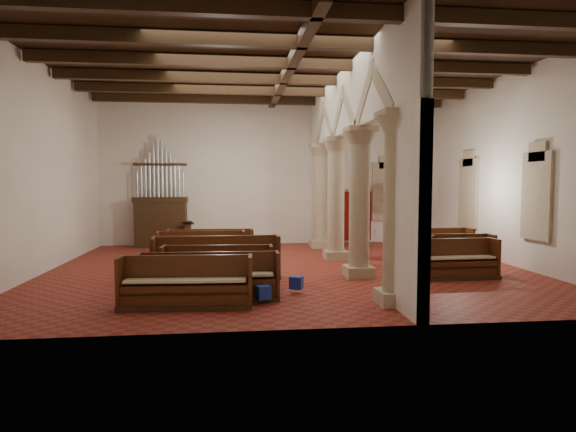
% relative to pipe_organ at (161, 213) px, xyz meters
% --- Properties ---
extents(floor, '(14.00, 14.00, 0.00)m').
position_rel_pipe_organ_xyz_m(floor, '(4.50, -5.50, -1.37)').
color(floor, maroon).
rests_on(floor, ground).
extents(ceiling, '(14.00, 14.00, 0.00)m').
position_rel_pipe_organ_xyz_m(ceiling, '(4.50, -5.50, 4.63)').
color(ceiling, '#301F10').
rests_on(ceiling, wall_back).
extents(wall_back, '(14.00, 0.02, 6.00)m').
position_rel_pipe_organ_xyz_m(wall_back, '(4.50, 0.50, 1.63)').
color(wall_back, beige).
rests_on(wall_back, floor).
extents(wall_front, '(14.00, 0.02, 6.00)m').
position_rel_pipe_organ_xyz_m(wall_front, '(4.50, -11.50, 1.63)').
color(wall_front, beige).
rests_on(wall_front, floor).
extents(wall_left, '(0.02, 12.00, 6.00)m').
position_rel_pipe_organ_xyz_m(wall_left, '(-2.50, -5.50, 1.63)').
color(wall_left, beige).
rests_on(wall_left, floor).
extents(wall_right, '(0.02, 12.00, 6.00)m').
position_rel_pipe_organ_xyz_m(wall_right, '(11.50, -5.50, 1.63)').
color(wall_right, beige).
rests_on(wall_right, floor).
extents(ceiling_beams, '(13.80, 11.80, 0.30)m').
position_rel_pipe_organ_xyz_m(ceiling_beams, '(4.50, -5.50, 4.45)').
color(ceiling_beams, '#32200F').
rests_on(ceiling_beams, wall_back).
extents(arcade, '(0.90, 11.90, 6.00)m').
position_rel_pipe_organ_xyz_m(arcade, '(6.30, -5.50, 2.19)').
color(arcade, tan).
rests_on(arcade, floor).
extents(window_right_a, '(0.03, 1.00, 2.20)m').
position_rel_pipe_organ_xyz_m(window_right_a, '(11.48, -7.00, 0.83)').
color(window_right_a, '#2D664E').
rests_on(window_right_a, wall_right).
extents(window_right_b, '(0.03, 1.00, 2.20)m').
position_rel_pipe_organ_xyz_m(window_right_b, '(11.48, -3.00, 0.83)').
color(window_right_b, '#2D664E').
rests_on(window_right_b, wall_right).
extents(window_back, '(1.00, 0.03, 2.20)m').
position_rel_pipe_organ_xyz_m(window_back, '(9.50, 0.48, 0.83)').
color(window_back, '#2D664E').
rests_on(window_back, wall_back).
extents(pipe_organ, '(2.10, 0.85, 4.40)m').
position_rel_pipe_organ_xyz_m(pipe_organ, '(0.00, 0.00, 0.00)').
color(pipe_organ, '#32200F').
rests_on(pipe_organ, floor).
extents(lectern, '(0.53, 0.55, 1.11)m').
position_rel_pipe_organ_xyz_m(lectern, '(1.12, -0.63, -0.91)').
color(lectern, '#372511').
rests_on(lectern, floor).
extents(dossal_curtain, '(1.80, 0.07, 2.17)m').
position_rel_pipe_organ_xyz_m(dossal_curtain, '(8.00, 0.42, -0.21)').
color(dossal_curtain, maroon).
rests_on(dossal_curtain, floor).
extents(processional_banner, '(0.62, 0.79, 2.75)m').
position_rel_pipe_organ_xyz_m(processional_banner, '(9.28, -1.02, -0.53)').
color(processional_banner, '#32200F').
rests_on(processional_banner, floor).
extents(hymnal_box_a, '(0.34, 0.31, 0.28)m').
position_rel_pipe_organ_xyz_m(hymnal_box_a, '(3.52, -9.62, -1.13)').
color(hymnal_box_a, navy).
rests_on(hymnal_box_a, floor).
extents(hymnal_box_b, '(0.36, 0.34, 0.29)m').
position_rel_pipe_organ_xyz_m(hymnal_box_b, '(4.35, -8.72, -1.13)').
color(hymnal_box_b, navy).
rests_on(hymnal_box_b, floor).
extents(hymnal_box_c, '(0.45, 0.41, 0.37)m').
position_rel_pipe_organ_xyz_m(hymnal_box_c, '(2.82, -6.41, -1.09)').
color(hymnal_box_c, navy).
rests_on(hymnal_box_c, floor).
extents(tube_heater_a, '(0.91, 0.35, 0.09)m').
position_rel_pipe_organ_xyz_m(tube_heater_a, '(2.20, -9.57, -1.21)').
color(tube_heater_a, silver).
rests_on(tube_heater_a, floor).
extents(tube_heater_b, '(0.91, 0.14, 0.09)m').
position_rel_pipe_organ_xyz_m(tube_heater_b, '(2.34, -8.81, -1.21)').
color(tube_heater_b, silver).
rests_on(tube_heater_b, floor).
extents(nave_pew_0, '(2.76, 0.86, 1.07)m').
position_rel_pipe_organ_xyz_m(nave_pew_0, '(1.91, -9.75, -1.02)').
color(nave_pew_0, '#32200F').
rests_on(nave_pew_0, floor).
extents(nave_pew_1, '(3.10, 0.79, 1.05)m').
position_rel_pipe_organ_xyz_m(nave_pew_1, '(2.35, -9.16, -1.03)').
color(nave_pew_1, '#32200F').
rests_on(nave_pew_1, floor).
extents(nave_pew_2, '(2.73, 0.85, 1.04)m').
position_rel_pipe_organ_xyz_m(nave_pew_2, '(2.49, -7.99, -1.03)').
color(nave_pew_2, '#32200F').
rests_on(nave_pew_2, floor).
extents(nave_pew_3, '(3.39, 0.98, 1.15)m').
position_rel_pipe_organ_xyz_m(nave_pew_3, '(2.45, -6.89, -0.99)').
color(nave_pew_3, '#32200F').
rests_on(nave_pew_3, floor).
extents(nave_pew_4, '(2.60, 0.78, 1.00)m').
position_rel_pipe_organ_xyz_m(nave_pew_4, '(1.91, -6.16, -1.04)').
color(nave_pew_4, '#32200F').
rests_on(nave_pew_4, floor).
extents(nave_pew_5, '(3.12, 0.87, 0.99)m').
position_rel_pipe_organ_xyz_m(nave_pew_5, '(2.03, -5.29, -1.05)').
color(nave_pew_5, '#32200F').
rests_on(nave_pew_5, floor).
extents(nave_pew_6, '(2.77, 0.83, 1.05)m').
position_rel_pipe_organ_xyz_m(nave_pew_6, '(1.88, -4.44, -1.02)').
color(nave_pew_6, '#32200F').
rests_on(nave_pew_6, floor).
extents(nave_pew_7, '(2.87, 0.74, 1.02)m').
position_rel_pipe_organ_xyz_m(nave_pew_7, '(2.13, -3.55, -1.03)').
color(nave_pew_7, '#32200F').
rests_on(nave_pew_7, floor).
extents(aisle_pew_0, '(2.11, 0.77, 1.07)m').
position_rel_pipe_organ_xyz_m(aisle_pew_0, '(8.92, -7.51, -1.01)').
color(aisle_pew_0, '#32200F').
rests_on(aisle_pew_0, floor).
extents(aisle_pew_1, '(1.87, 0.82, 1.11)m').
position_rel_pipe_organ_xyz_m(aisle_pew_1, '(9.36, -6.72, -1.00)').
color(aisle_pew_1, '#32200F').
rests_on(aisle_pew_1, floor).
extents(aisle_pew_2, '(2.37, 0.85, 1.14)m').
position_rel_pipe_organ_xyz_m(aisle_pew_2, '(9.17, -5.38, -0.99)').
color(aisle_pew_2, '#32200F').
rests_on(aisle_pew_2, floor).
extents(aisle_pew_3, '(1.95, 0.69, 1.04)m').
position_rel_pipe_organ_xyz_m(aisle_pew_3, '(9.45, -4.32, -1.02)').
color(aisle_pew_3, '#32200F').
rests_on(aisle_pew_3, floor).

